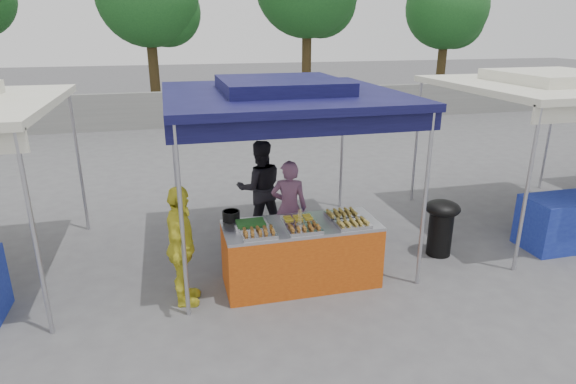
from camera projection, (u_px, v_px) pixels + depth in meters
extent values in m
plane|color=#545355|center=(299.00, 279.00, 6.54)|extent=(80.00, 80.00, 0.00)
cube|color=slate|center=(213.00, 108.00, 16.42)|extent=(40.00, 0.25, 1.20)
cylinder|color=#AEAEB5|center=(182.00, 226.00, 5.36)|extent=(0.05, 0.05, 2.30)
cylinder|color=#AEAEB5|center=(425.00, 203.00, 6.05)|extent=(0.05, 0.05, 2.30)
cylinder|color=#AEAEB5|center=(174.00, 158.00, 8.10)|extent=(0.05, 0.05, 2.30)
cylinder|color=#AEAEB5|center=(342.00, 147.00, 8.80)|extent=(0.05, 0.05, 2.30)
cube|color=#0F0F3C|center=(281.00, 95.00, 6.69)|extent=(3.20, 3.20, 0.10)
cube|color=#0F0F3C|center=(281.00, 85.00, 6.64)|extent=(1.65, 1.65, 0.18)
cube|color=#0F0F3C|center=(312.00, 126.00, 5.36)|extent=(3.20, 0.04, 0.25)
cylinder|color=#AEAEB5|center=(35.00, 239.00, 5.01)|extent=(0.05, 0.05, 2.30)
cylinder|color=#AEAEB5|center=(79.00, 164.00, 7.76)|extent=(0.05, 0.05, 2.30)
cylinder|color=#AEAEB5|center=(526.00, 193.00, 6.40)|extent=(0.05, 0.05, 2.30)
cylinder|color=#AEAEB5|center=(416.00, 143.00, 9.15)|extent=(0.05, 0.05, 2.30)
cylinder|color=#AEAEB5|center=(549.00, 135.00, 9.85)|extent=(0.05, 0.05, 2.30)
cube|color=beige|center=(553.00, 85.00, 7.73)|extent=(3.20, 3.20, 0.10)
cube|color=beige|center=(554.00, 77.00, 7.69)|extent=(1.65, 1.65, 0.18)
cylinder|color=#3C2E17|center=(153.00, 65.00, 17.27)|extent=(0.36, 0.36, 3.84)
sphere|color=#1D571F|center=(166.00, 12.00, 17.00)|extent=(2.41, 2.41, 2.41)
cylinder|color=#3C2E17|center=(307.00, 57.00, 18.46)|extent=(0.36, 0.36, 4.26)
sphere|color=#1D571F|center=(321.00, 1.00, 18.12)|extent=(2.68, 2.68, 2.68)
cylinder|color=#3C2E17|center=(441.00, 64.00, 19.90)|extent=(0.36, 0.36, 3.56)
sphere|color=#1D571F|center=(447.00, 7.00, 19.19)|extent=(3.26, 3.26, 3.26)
sphere|color=#1D571F|center=(456.00, 21.00, 19.68)|extent=(2.24, 2.24, 2.24)
cube|color=#B34610|center=(301.00, 255.00, 6.31)|extent=(2.00, 0.80, 0.81)
cube|color=#AEAEB5|center=(301.00, 225.00, 6.18)|extent=(2.00, 0.80, 0.04)
cube|color=#BAB9BE|center=(259.00, 234.00, 5.80)|extent=(0.42, 0.30, 0.05)
cube|color=brown|center=(259.00, 231.00, 5.79)|extent=(0.35, 0.25, 0.02)
cube|color=#BAB9BE|center=(304.00, 230.00, 5.93)|extent=(0.42, 0.30, 0.05)
cube|color=brown|center=(304.00, 227.00, 5.92)|extent=(0.35, 0.25, 0.02)
cube|color=#BAB9BE|center=(353.00, 225.00, 6.08)|extent=(0.42, 0.30, 0.05)
cube|color=#A28837|center=(353.00, 222.00, 6.07)|extent=(0.35, 0.25, 0.02)
cube|color=#BAB9BE|center=(251.00, 225.00, 6.07)|extent=(0.42, 0.30, 0.05)
cube|color=#1D511B|center=(251.00, 223.00, 6.05)|extent=(0.35, 0.25, 0.02)
cube|color=#BAB9BE|center=(298.00, 220.00, 6.23)|extent=(0.42, 0.30, 0.05)
cube|color=gold|center=(298.00, 217.00, 6.22)|extent=(0.35, 0.25, 0.02)
cube|color=#BAB9BE|center=(342.00, 215.00, 6.39)|extent=(0.42, 0.30, 0.05)
cube|color=#A28837|center=(342.00, 212.00, 6.38)|extent=(0.35, 0.25, 0.02)
cylinder|color=black|center=(231.00, 216.00, 6.25)|extent=(0.23, 0.23, 0.13)
cylinder|color=#AEAEB5|center=(300.00, 228.00, 5.90)|extent=(0.09, 0.09, 0.11)
cylinder|color=black|center=(440.00, 233.00, 7.14)|extent=(0.35, 0.35, 0.69)
ellipsoid|color=black|center=(443.00, 208.00, 7.01)|extent=(0.51, 0.51, 0.23)
cube|color=#122196|center=(264.00, 251.00, 6.98)|extent=(0.56, 0.39, 0.33)
cube|color=#122196|center=(300.00, 250.00, 7.00)|extent=(0.54, 0.38, 0.33)
cube|color=#122196|center=(300.00, 230.00, 6.90)|extent=(0.52, 0.37, 0.31)
imported|color=#7F516F|center=(289.00, 208.00, 7.06)|extent=(0.61, 0.49, 1.45)
imported|color=black|center=(260.00, 188.00, 7.75)|extent=(0.76, 0.60, 1.56)
imported|color=gold|center=(181.00, 247.00, 5.75)|extent=(0.49, 0.93, 1.51)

